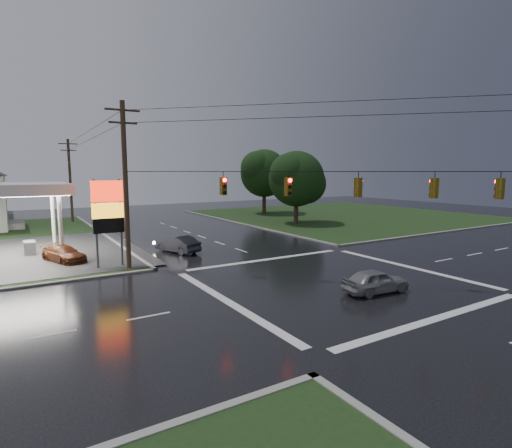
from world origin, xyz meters
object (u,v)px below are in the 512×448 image
utility_pole_n (70,180)px  car_north (178,244)px  pylon_sign (108,209)px  tree_ne_near (297,179)px  car_pump (64,254)px  utility_pole_nw (126,183)px  tree_ne_far (265,173)px  car_crossing (376,281)px

utility_pole_n → car_north: utility_pole_n is taller
pylon_sign → car_north: (5.73, 2.50, -3.33)m
pylon_sign → tree_ne_near: bearing=25.0°
car_north → car_pump: 8.29m
utility_pole_nw → utility_pole_n: bearing=90.0°
tree_ne_near → utility_pole_n: bearing=145.9°
utility_pole_nw → tree_ne_far: (26.65, 24.49, 0.46)m
utility_pole_n → tree_ne_far: utility_pole_n is taller
utility_pole_nw → car_crossing: size_ratio=2.90×
tree_ne_far → car_pump: size_ratio=2.39×
utility_pole_nw → tree_ne_far: 36.20m
utility_pole_nw → car_north: 7.75m
utility_pole_n → car_pump: bearing=-98.3°
pylon_sign → utility_pole_n: bearing=87.9°
utility_pole_n → car_north: size_ratio=2.52×
utility_pole_nw → car_crossing: (10.02, -12.38, -5.07)m
pylon_sign → utility_pole_nw: size_ratio=0.55×
utility_pole_nw → car_north: bearing=36.5°
pylon_sign → car_crossing: 17.65m
utility_pole_nw → tree_ne_near: 26.74m
tree_ne_near → tree_ne_far: size_ratio=0.92×
tree_ne_far → utility_pole_nw: bearing=-137.4°
tree_ne_near → car_north: 21.50m
car_crossing → car_pump: 21.62m
tree_ne_far → car_north: size_ratio=2.35×
utility_pole_nw → tree_ne_near: (23.64, 12.49, -0.16)m
car_north → car_crossing: 16.73m
tree_ne_near → car_crossing: tree_ne_near is taller
tree_ne_far → car_crossing: bearing=-114.3°
tree_ne_far → car_pump: tree_ne_far is taller
utility_pole_nw → car_north: size_ratio=2.64×
tree_ne_near → car_north: (-18.91, -8.99, -4.88)m
car_crossing → tree_ne_near: bearing=-23.2°
car_north → car_pump: bearing=-26.1°
car_crossing → car_pump: bearing=44.3°
car_north → car_crossing: bearing=89.2°
pylon_sign → car_crossing: (11.02, -13.38, -3.36)m
car_north → car_crossing: car_north is taller
car_north → utility_pole_nw: bearing=17.3°
car_crossing → pylon_sign: bearing=45.0°
tree_ne_near → car_north: size_ratio=2.16×
utility_pole_n → tree_ne_near: utility_pole_n is taller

